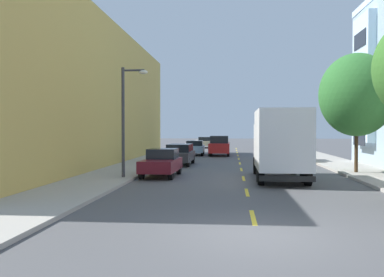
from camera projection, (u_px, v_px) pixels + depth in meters
The scene contains 15 objects.
ground_plane at pixel (238, 157), 40.45m from camera, with size 160.00×160.00×0.00m, color #4C4C4F.
sidewalk_left at pixel (160, 157), 39.10m from camera, with size 3.20×120.00×0.14m, color #A39E93.
sidewalk_right at pixel (320, 158), 37.81m from camera, with size 3.20×120.00×0.14m, color #A39E93.
lane_centerline_dashes at pixel (239, 161), 34.97m from camera, with size 0.14×47.20×0.01m.
apartment_block_opposite at pixel (53, 96), 31.63m from camera, with size 10.00×36.00×10.01m, color tan.
street_tree_second at pixel (357, 95), 24.34m from camera, with size 4.17×4.17×6.72m.
street_lamp at pixel (127, 112), 21.82m from camera, with size 1.35×0.28×5.55m.
delivery_box_truck at pixel (280, 141), 21.76m from camera, with size 2.47×7.07×3.50m.
parked_sedan_sky at pixel (195, 148), 42.97m from camera, with size 1.92×4.55×1.43m.
parked_wagon_charcoal at pixel (180, 154), 30.98m from camera, with size 1.90×4.73×1.50m.
parked_hatchback_black at pixel (268, 143), 58.82m from camera, with size 1.76×4.01×1.50m.
parked_wagon_champagne at pixel (205, 142), 59.87m from camera, with size 1.93×4.74×1.50m.
parked_suv_orange at pixel (293, 149), 33.92m from camera, with size 2.00×4.82×1.93m.
parked_hatchback_burgundy at pixel (162, 163), 23.42m from camera, with size 1.86×4.05×1.50m.
moving_red_sedan at pixel (219, 145), 42.11m from camera, with size 1.95×4.80×1.93m.
Camera 1 is at (-0.63, -10.63, 2.57)m, focal length 40.43 mm.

